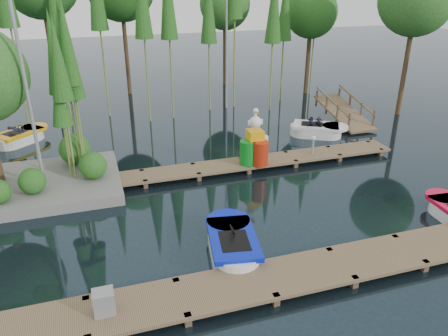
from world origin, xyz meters
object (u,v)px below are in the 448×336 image
object	(u,v)px
island	(7,105)
yellow_barrel	(258,150)
boat_yellow_far	(20,137)
boat_blue	(233,245)
utility_cabinet	(104,302)
drum_cluster	(256,147)

from	to	relation	value
island	yellow_barrel	size ratio (longest dim) A/B	7.43
island	boat_yellow_far	bearing A→B (deg)	96.31
boat_blue	utility_cabinet	bearing A→B (deg)	-145.39
boat_yellow_far	island	bearing A→B (deg)	-106.35
boat_yellow_far	yellow_barrel	bearing A→B (deg)	-55.03
utility_cabinet	drum_cluster	size ratio (longest dim) A/B	0.26
boat_blue	island	bearing A→B (deg)	144.09
island	boat_yellow_far	distance (m)	5.97
drum_cluster	utility_cabinet	bearing A→B (deg)	-132.65
utility_cabinet	yellow_barrel	world-z (taller)	yellow_barrel
utility_cabinet	boat_yellow_far	bearing A→B (deg)	102.93
island	drum_cluster	size ratio (longest dim) A/B	3.03
boat_blue	yellow_barrel	size ratio (longest dim) A/B	3.33
boat_blue	utility_cabinet	xyz separation A→B (m)	(-3.58, -1.66, 0.31)
yellow_barrel	boat_yellow_far	bearing A→B (deg)	147.63
boat_yellow_far	drum_cluster	xyz separation A→B (m)	(9.28, -6.13, 0.68)
boat_blue	boat_yellow_far	size ratio (longest dim) A/B	1.10
boat_yellow_far	yellow_barrel	world-z (taller)	boat_yellow_far
boat_blue	utility_cabinet	world-z (taller)	boat_blue
island	utility_cabinet	world-z (taller)	island
boat_blue	boat_yellow_far	world-z (taller)	boat_yellow_far
boat_blue	drum_cluster	size ratio (longest dim) A/B	1.36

